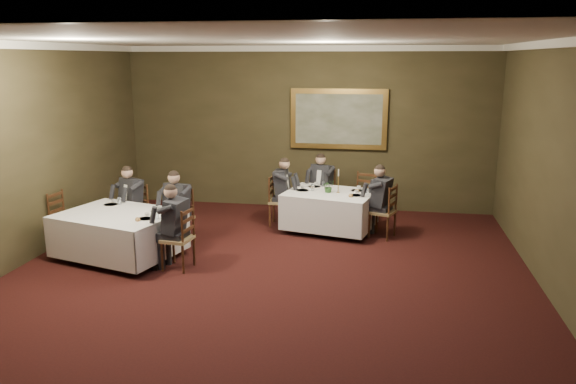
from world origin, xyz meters
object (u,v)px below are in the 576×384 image
(chair_sec_backleft, at_px, (135,222))
(painting, at_px, (339,119))
(diner_sec_backleft, at_px, (133,211))
(chair_sec_endleft, at_px, (67,232))
(chair_main_backright, at_px, (363,208))
(diner_main_endright, at_px, (382,210))
(chair_main_backleft, at_px, (322,204))
(diner_sec_backright, at_px, (178,217))
(diner_main_endleft, at_px, (280,200))
(diner_sec_endright, at_px, (177,237))
(table_main, at_px, (330,208))
(diner_main_backleft, at_px, (322,193))
(chair_main_endleft, at_px, (280,211))
(chair_sec_backright, at_px, (179,229))
(table_second, at_px, (119,232))
(candlestick, at_px, (338,184))
(chair_sec_endright, at_px, (179,251))
(centerpiece, at_px, (329,186))
(chair_main_endright, at_px, (383,222))

(chair_sec_backleft, height_order, painting, painting)
(chair_sec_backleft, height_order, diner_sec_backleft, diner_sec_backleft)
(diner_sec_backleft, xyz_separation_m, chair_sec_endleft, (-0.91, -0.74, -0.23))
(chair_main_backright, bearing_deg, diner_main_endright, 127.44)
(chair_main_backleft, bearing_deg, diner_sec_backright, 66.38)
(diner_main_endleft, height_order, diner_sec_endright, same)
(table_main, xyz_separation_m, diner_main_backleft, (-0.25, 0.90, 0.06))
(diner_main_endleft, height_order, diner_sec_backleft, same)
(chair_main_endleft, xyz_separation_m, diner_main_endleft, (0.01, 0.00, 0.23))
(chair_sec_backright, height_order, chair_sec_endleft, same)
(table_second, bearing_deg, candlestick, 31.07)
(chair_main_endleft, xyz_separation_m, diner_sec_endright, (-1.14, -2.61, 0.23))
(diner_main_endright, height_order, chair_sec_endleft, diner_main_endright)
(diner_main_backleft, height_order, chair_main_backright, diner_main_backleft)
(chair_sec_backright, bearing_deg, chair_main_backright, -134.12)
(chair_main_backleft, height_order, diner_main_endright, diner_main_endright)
(chair_sec_endright, bearing_deg, diner_sec_backright, 27.14)
(chair_sec_backleft, bearing_deg, candlestick, -136.25)
(diner_main_endleft, distance_m, centerpiece, 1.07)
(diner_main_backleft, height_order, diner_main_endleft, same)
(diner_main_endright, distance_m, candlestick, 0.97)
(centerpiece, bearing_deg, chair_main_backleft, 103.17)
(diner_sec_backleft, relative_size, diner_sec_backright, 1.00)
(centerpiece, bearing_deg, chair_sec_backleft, -164.04)
(diner_main_endleft, relative_size, centerpiece, 5.32)
(table_main, xyz_separation_m, chair_sec_endleft, (-4.43, -1.77, -0.17))
(painting, bearing_deg, diner_sec_backleft, -142.77)
(chair_main_backleft, height_order, chair_sec_endright, same)
(chair_main_endright, xyz_separation_m, candlestick, (-0.85, 0.22, 0.65))
(diner_main_backleft, height_order, candlestick, diner_main_backleft)
(diner_sec_backleft, relative_size, diner_sec_endright, 1.00)
(chair_sec_backleft, bearing_deg, table_second, 130.48)
(table_main, distance_m, centerpiece, 0.44)
(diner_sec_backleft, xyz_separation_m, diner_sec_endright, (1.37, -1.36, 0.00))
(chair_main_backleft, height_order, painting, painting)
(diner_sec_backleft, bearing_deg, diner_main_endright, -141.59)
(diner_main_endleft, distance_m, diner_sec_backleft, 2.81)
(chair_main_backleft, xyz_separation_m, diner_sec_endright, (-1.91, -3.30, 0.23))
(chair_sec_backright, relative_size, painting, 0.49)
(chair_sec_endright, relative_size, chair_sec_endleft, 1.00)
(diner_sec_endright, distance_m, candlestick, 3.35)
(chair_sec_endleft, xyz_separation_m, painting, (4.43, 3.41, 1.69))
(candlestick, bearing_deg, diner_sec_backleft, -164.43)
(diner_sec_backleft, xyz_separation_m, centerpiece, (3.49, 1.01, 0.38))
(chair_sec_backright, bearing_deg, chair_sec_endleft, 27.85)
(diner_sec_endright, bearing_deg, diner_main_endright, -48.77)
(diner_main_backleft, relative_size, diner_sec_backleft, 1.00)
(chair_main_endleft, height_order, chair_sec_endleft, same)
(table_second, xyz_separation_m, diner_sec_endright, (1.13, -0.31, 0.06))
(table_second, relative_size, diner_main_endleft, 1.62)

